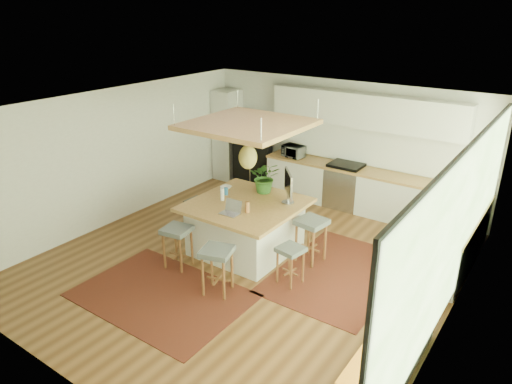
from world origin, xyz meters
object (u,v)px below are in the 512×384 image
Objects in this scene: stool_near_left at (178,248)px; laptop at (230,208)px; stool_right_front at (290,263)px; stool_right_back at (311,242)px; island_plant at (265,180)px; island at (246,227)px; microwave at (294,150)px; stool_near_right at (218,272)px; fridge at (253,148)px; stool_left_side at (198,214)px; monitor at (288,189)px.

laptop is (0.66, 0.60, 0.70)m from stool_near_left.
stool_right_front is 0.81m from stool_right_back.
island_plant is at bearing 165.64° from stool_right_back.
island is 3.78× the size of microwave.
island_plant is (-1.23, 1.10, 0.81)m from stool_right_front.
microwave is at bearing 105.37° from stool_near_right.
fridge reaches higher than stool_right_back.
island is 1.42m from stool_near_right.
stool_right_front is 1.31× the size of microwave.
fridge is 2.68× the size of stool_left_side.
stool_left_side is at bearing -120.21° from monitor.
stool_right_back is 2.40m from stool_left_side.
stool_right_back is (1.74, 1.46, 0.00)m from stool_near_left.
island is at bearing -163.88° from stool_right_back.
stool_near_left is at bearing -139.06° from laptop.
island is 1.04m from monitor.
island_plant is (1.23, 0.53, 0.81)m from stool_left_side.
stool_right_back is at bearing 37.39° from monitor.
fridge reaches higher than stool_right_front.
microwave is (-1.85, 2.49, 0.74)m from stool_right_back.
stool_right_front is 0.99× the size of stool_left_side.
microwave is (1.14, -0.02, 0.17)m from fridge.
stool_right_front is at bearing -68.68° from fridge.
stool_near_left is 1.13× the size of stool_left_side.
fridge reaches higher than monitor.
stool_near_left is 1.13m from laptop.
microwave reaches higher than stool_right_front.
monitor reaches higher than stool_near_right.
island_plant is at bearing -64.93° from microwave.
stool_right_back is at bearing 39.89° from stool_near_left.
monitor is at bearing 124.01° from stool_right_front.
stool_right_back is 1.26× the size of monitor.
fridge reaches higher than island_plant.
stool_near_left is 1.38m from stool_left_side.
stool_right_back is at bearing 95.49° from stool_right_front.
stool_near_left is 2.15× the size of laptop.
stool_near_right is at bearing -71.88° from island.
island is 3.07× the size of island_plant.
stool_left_side is 1.90× the size of laptop.
microwave is (-1.14, 4.17, 0.74)m from stool_near_right.
stool_right_front is 1.07× the size of island_plant.
monitor is at bearing 168.25° from stool_right_back.
stool_near_right reaches higher than stool_left_side.
laptop is (-1.16, -0.05, 0.70)m from stool_right_front.
stool_right_front is at bearing -13.11° from stool_left_side.
stool_right_back is at bearing 67.26° from stool_near_right.
island_plant reaches higher than island.
stool_near_left is 1.50× the size of microwave.
island reaches higher than stool_right_back.
stool_left_side is at bearing -156.79° from island_plant.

